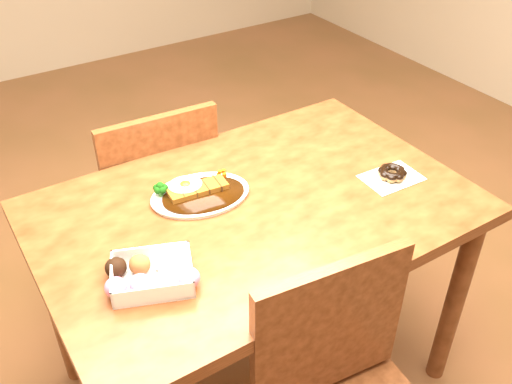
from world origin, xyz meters
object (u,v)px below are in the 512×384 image
katsu_curry_plate (198,193)px  donut_box (150,274)px  pon_de_ring (392,173)px  table (256,232)px  chair_far (155,198)px

katsu_curry_plate → donut_box: bearing=-136.2°
donut_box → pon_de_ring: donut_box is taller
katsu_curry_plate → table: bearing=-45.9°
chair_far → pon_de_ring: size_ratio=4.90×
table → katsu_curry_plate: 0.20m
table → pon_de_ring: pon_de_ring is taller
table → chair_far: (-0.10, 0.53, -0.17)m
table → donut_box: (-0.37, -0.12, 0.13)m
table → donut_box: size_ratio=5.22×
chair_far → pon_de_ring: chair_far is taller
chair_far → donut_box: 0.77m
katsu_curry_plate → pon_de_ring: size_ratio=1.74×
table → chair_far: chair_far is taller
pon_de_ring → table: bearing=165.7°
table → katsu_curry_plate: size_ratio=3.89×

